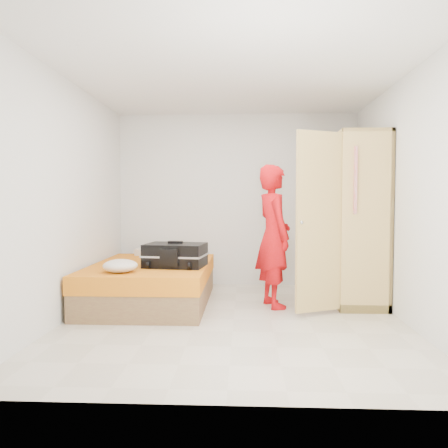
{
  "coord_description": "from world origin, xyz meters",
  "views": [
    {
      "loc": [
        0.11,
        -4.67,
        1.28
      ],
      "look_at": [
        -0.14,
        0.69,
        1.0
      ],
      "focal_mm": 35.0,
      "sensor_mm": 36.0,
      "label": 1
    }
  ],
  "objects_px": {
    "wardrobe": "(352,224)",
    "suitcase": "(175,255)",
    "person": "(274,236)",
    "bed": "(152,283)",
    "round_cushion": "(120,266)"
  },
  "relations": [
    {
      "from": "wardrobe",
      "to": "suitcase",
      "type": "height_order",
      "value": "wardrobe"
    },
    {
      "from": "person",
      "to": "bed",
      "type": "bearing_deg",
      "value": 68.6
    },
    {
      "from": "person",
      "to": "suitcase",
      "type": "bearing_deg",
      "value": 78.87
    },
    {
      "from": "bed",
      "to": "round_cushion",
      "type": "distance_m",
      "value": 0.78
    },
    {
      "from": "wardrobe",
      "to": "suitcase",
      "type": "bearing_deg",
      "value": -170.65
    },
    {
      "from": "suitcase",
      "to": "round_cushion",
      "type": "relative_size",
      "value": 2.04
    },
    {
      "from": "wardrobe",
      "to": "round_cushion",
      "type": "distance_m",
      "value": 2.85
    },
    {
      "from": "round_cushion",
      "to": "person",
      "type": "bearing_deg",
      "value": 18.97
    },
    {
      "from": "wardrobe",
      "to": "round_cushion",
      "type": "bearing_deg",
      "value": -163.32
    },
    {
      "from": "round_cushion",
      "to": "bed",
      "type": "bearing_deg",
      "value": 73.84
    },
    {
      "from": "bed",
      "to": "wardrobe",
      "type": "xyz_separation_m",
      "value": [
        2.5,
        0.12,
        0.75
      ]
    },
    {
      "from": "round_cushion",
      "to": "wardrobe",
      "type": "bearing_deg",
      "value": 16.68
    },
    {
      "from": "wardrobe",
      "to": "round_cushion",
      "type": "relative_size",
      "value": 5.55
    },
    {
      "from": "wardrobe",
      "to": "person",
      "type": "xyz_separation_m",
      "value": [
        -0.99,
        -0.22,
        -0.14
      ]
    },
    {
      "from": "bed",
      "to": "round_cushion",
      "type": "bearing_deg",
      "value": -106.16
    }
  ]
}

